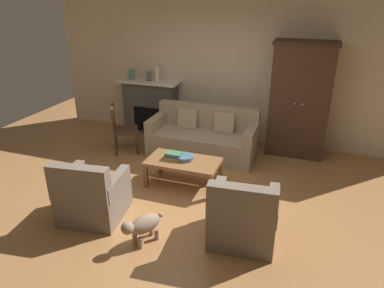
% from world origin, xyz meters
% --- Properties ---
extents(ground_plane, '(9.60, 9.60, 0.00)m').
position_xyz_m(ground_plane, '(0.00, 0.00, 0.00)').
color(ground_plane, '#B27A47').
extents(back_wall, '(7.20, 0.10, 2.80)m').
position_xyz_m(back_wall, '(0.00, 2.55, 1.40)').
color(back_wall, beige).
rests_on(back_wall, ground).
extents(fireplace, '(1.26, 0.48, 1.12)m').
position_xyz_m(fireplace, '(-1.55, 2.30, 0.57)').
color(fireplace, '#4C4947').
rests_on(fireplace, ground).
extents(armoire, '(1.06, 0.57, 2.03)m').
position_xyz_m(armoire, '(1.40, 2.22, 1.02)').
color(armoire, '#472D1E').
rests_on(armoire, ground).
extents(couch, '(1.92, 0.86, 0.86)m').
position_xyz_m(couch, '(-0.17, 1.60, 0.32)').
color(couch, tan).
rests_on(couch, ground).
extents(coffee_table, '(1.10, 0.60, 0.42)m').
position_xyz_m(coffee_table, '(-0.12, 0.42, 0.37)').
color(coffee_table, olive).
rests_on(coffee_table, ground).
extents(fruit_bowl, '(0.28, 0.28, 0.06)m').
position_xyz_m(fruit_bowl, '(-0.11, 0.46, 0.45)').
color(fruit_bowl, slate).
rests_on(fruit_bowl, coffee_table).
extents(book_stack, '(0.26, 0.20, 0.10)m').
position_xyz_m(book_stack, '(-0.28, 0.42, 0.47)').
color(book_stack, gold).
rests_on(book_stack, coffee_table).
extents(mantel_vase_jade, '(0.13, 0.13, 0.20)m').
position_xyz_m(mantel_vase_jade, '(-1.93, 2.28, 1.22)').
color(mantel_vase_jade, slate).
rests_on(mantel_vase_jade, fireplace).
extents(mantel_vase_slate, '(0.09, 0.09, 0.19)m').
position_xyz_m(mantel_vase_slate, '(-1.55, 2.28, 1.21)').
color(mantel_vase_slate, '#565B66').
rests_on(mantel_vase_slate, fireplace).
extents(mantel_vase_cream, '(0.11, 0.11, 0.29)m').
position_xyz_m(mantel_vase_cream, '(-1.37, 2.28, 1.27)').
color(mantel_vase_cream, beige).
rests_on(mantel_vase_cream, fireplace).
extents(armchair_near_left, '(0.87, 0.87, 0.88)m').
position_xyz_m(armchair_near_left, '(-0.94, -0.78, 0.32)').
color(armchair_near_left, '#756656').
rests_on(armchair_near_left, ground).
extents(armchair_near_right, '(0.84, 0.83, 0.88)m').
position_xyz_m(armchair_near_right, '(1.01, -0.59, 0.32)').
color(armchair_near_right, '#756656').
rests_on(armchair_near_right, ground).
extents(side_chair_wooden, '(0.60, 0.60, 0.90)m').
position_xyz_m(side_chair_wooden, '(-1.64, 1.19, 0.51)').
color(side_chair_wooden, '#472D1E').
rests_on(side_chair_wooden, ground).
extents(dog, '(0.37, 0.52, 0.39)m').
position_xyz_m(dog, '(-0.08, -1.04, 0.25)').
color(dog, gray).
rests_on(dog, ground).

